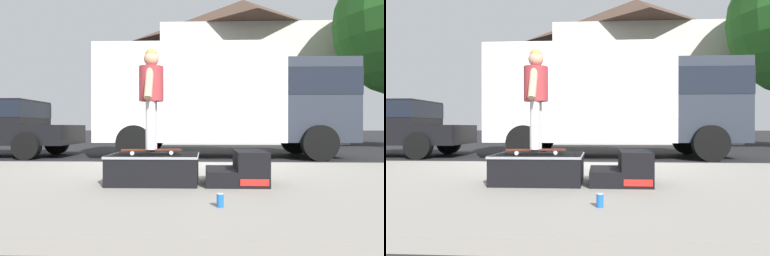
% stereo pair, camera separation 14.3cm
% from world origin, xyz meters
% --- Properties ---
extents(ground_plane, '(140.00, 140.00, 0.00)m').
position_xyz_m(ground_plane, '(0.00, 0.00, 0.00)').
color(ground_plane, black).
extents(sidewalk_slab, '(50.00, 5.00, 0.12)m').
position_xyz_m(sidewalk_slab, '(0.00, -3.00, 0.06)').
color(sidewalk_slab, gray).
rests_on(sidewalk_slab, ground).
extents(skate_box, '(1.16, 0.85, 0.38)m').
position_xyz_m(skate_box, '(-0.35, -3.21, 0.32)').
color(skate_box, black).
rests_on(skate_box, sidewalk_slab).
extents(kicker_ramp, '(0.78, 0.84, 0.43)m').
position_xyz_m(kicker_ramp, '(0.78, -3.21, 0.30)').
color(kicker_ramp, black).
rests_on(kicker_ramp, sidewalk_slab).
extents(skateboard, '(0.80, 0.35, 0.07)m').
position_xyz_m(skateboard, '(-0.39, -3.23, 0.55)').
color(skateboard, '#4C1E14').
rests_on(skateboard, skate_box).
extents(skater_kid, '(0.32, 0.68, 1.33)m').
position_xyz_m(skater_kid, '(-0.39, -3.23, 1.35)').
color(skater_kid, silver).
rests_on(skater_kid, skateboard).
extents(soda_can, '(0.07, 0.07, 0.13)m').
position_xyz_m(soda_can, '(0.45, -4.57, 0.18)').
color(soda_can, '#1959B2').
rests_on(soda_can, sidewalk_slab).
extents(box_truck, '(6.91, 2.63, 3.05)m').
position_xyz_m(box_truck, '(0.88, 2.20, 1.70)').
color(box_truck, white).
rests_on(box_truck, ground).
extents(house_behind, '(9.54, 8.22, 8.40)m').
position_xyz_m(house_behind, '(2.62, 12.84, 4.24)').
color(house_behind, beige).
rests_on(house_behind, ground).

